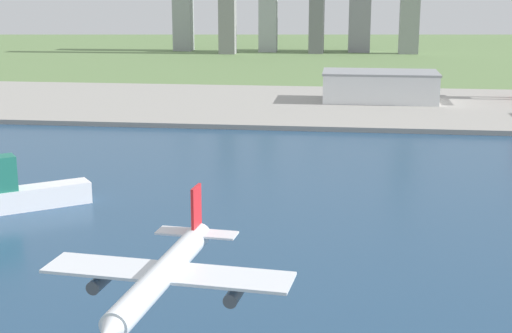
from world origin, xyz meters
name	(u,v)px	position (x,y,z in m)	size (l,w,h in m)	color
ground_plane	(271,203)	(0.00, 300.00, 0.00)	(2400.00, 2400.00, 0.00)	#62804C
water_bay	(246,271)	(0.00, 240.00, 0.07)	(840.00, 360.00, 0.15)	navy
industrial_pier	(304,105)	(0.00, 490.00, 1.25)	(840.00, 140.00, 2.50)	#9B9891
airplane_landing	(163,275)	(-4.52, 174.82, 24.89)	(41.28, 44.39, 13.56)	silver
ferry_boat	(10,191)	(-79.15, 281.02, 6.53)	(39.87, 31.87, 23.23)	white
warehouse_main	(380,86)	(42.16, 502.76, 11.02)	(65.09, 33.38, 16.99)	white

